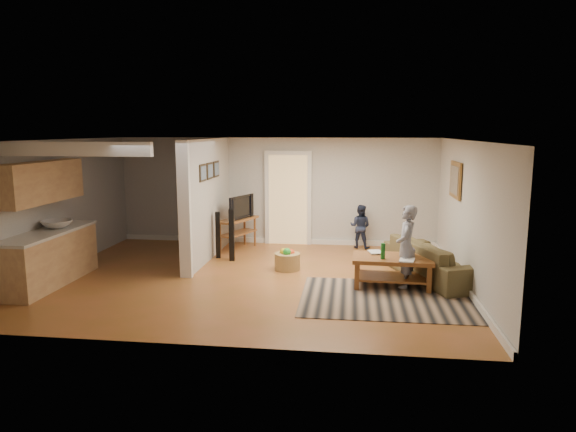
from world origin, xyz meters
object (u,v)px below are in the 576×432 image
object	(u,v)px
coffee_table	(393,263)
tv_console	(238,221)
speaker_right	(218,235)
sofa	(433,278)
child	(405,287)
speaker_left	(232,235)
toy_basket	(287,260)
toddler	(360,248)

from	to	relation	value
coffee_table	tv_console	xyz separation A→B (m)	(-3.26, 2.36, 0.24)
speaker_right	coffee_table	bearing A→B (deg)	-38.98
sofa	child	size ratio (longest dim) A/B	1.64
speaker_left	speaker_right	distance (m)	0.40
coffee_table	speaker_right	xyz separation A→B (m)	(-3.52, 1.57, 0.08)
sofa	speaker_left	distance (m)	4.06
coffee_table	toy_basket	size ratio (longest dim) A/B	2.76
speaker_right	toddler	distance (m)	3.30
speaker_right	toddler	size ratio (longest dim) A/B	0.99
coffee_table	child	bearing A→B (deg)	-7.36
child	coffee_table	bearing A→B (deg)	-88.07
sofa	speaker_left	world-z (taller)	speaker_left
speaker_left	child	xyz separation A→B (m)	(3.38, -1.40, -0.54)
speaker_right	child	xyz separation A→B (m)	(3.72, -1.60, -0.49)
sofa	tv_console	distance (m)	4.46
tv_console	speaker_right	distance (m)	0.85
tv_console	toy_basket	distance (m)	2.07
sofa	toy_basket	distance (m)	2.74
sofa	toy_basket	size ratio (longest dim) A/B	4.72
child	toddler	bearing A→B (deg)	-156.49
sofa	speaker_right	world-z (taller)	speaker_right
tv_console	toddler	distance (m)	2.85
sofa	speaker_left	xyz separation A→B (m)	(-3.95, 0.77, 0.54)
speaker_left	toddler	size ratio (longest dim) A/B	1.08
coffee_table	child	xyz separation A→B (m)	(0.20, -0.03, -0.41)
tv_console	toy_basket	size ratio (longest dim) A/B	2.44
speaker_left	child	world-z (taller)	speaker_left
toy_basket	child	bearing A→B (deg)	-21.71
speaker_left	coffee_table	bearing A→B (deg)	-29.28
sofa	toddler	world-z (taller)	toddler
speaker_right	tv_console	bearing A→B (deg)	56.93
tv_console	speaker_right	size ratio (longest dim) A/B	1.23
coffee_table	speaker_left	bearing A→B (deg)	156.58
speaker_right	toy_basket	size ratio (longest dim) A/B	1.99
toddler	speaker_right	bearing A→B (deg)	40.40
speaker_left	toddler	bearing A→B (deg)	23.73
toddler	toy_basket	bearing A→B (deg)	72.14
child	sofa	bearing A→B (deg)	146.64
speaker_right	child	size ratio (longest dim) A/B	0.69
tv_console	speaker_right	world-z (taller)	speaker_right
sofa	coffee_table	size ratio (longest dim) A/B	1.71
speaker_left	tv_console	bearing A→B (deg)	89.28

